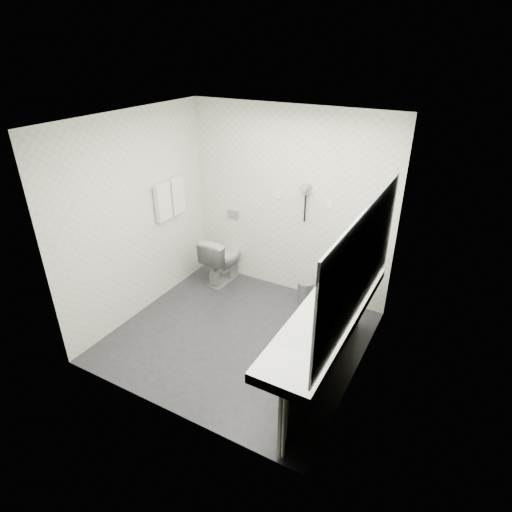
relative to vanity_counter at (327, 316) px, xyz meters
The scene contains 29 objects.
floor 1.39m from the vanity_counter, 169.92° to the left, with size 2.80×2.80×0.00m, color #2B2A2F.
ceiling 2.05m from the vanity_counter, 169.92° to the left, with size 2.80×2.80×0.00m, color white.
wall_back 1.93m from the vanity_counter, 126.87° to the left, with size 2.80×2.80×0.00m, color white.
wall_front 1.64m from the vanity_counter, 135.64° to the right, with size 2.80×2.80×0.00m, color white.
wall_left 2.57m from the vanity_counter, behind, with size 2.60×2.60×0.00m, color white.
wall_right 0.56m from the vanity_counter, 36.03° to the left, with size 2.60×2.60×0.00m, color white.
vanity_counter is the anchor object (origin of this frame).
vanity_panel 0.43m from the vanity_counter, ahead, with size 0.03×2.15×0.75m, color gray.
vanity_post_near 1.12m from the vanity_counter, 86.97° to the right, with size 0.06×0.06×0.75m, color silver.
vanity_post_far 1.12m from the vanity_counter, 86.97° to the left, with size 0.06×0.06×0.75m, color silver.
mirror 0.70m from the vanity_counter, ahead, with size 0.02×2.20×1.05m, color #B2BCC6.
basin_near 0.65m from the vanity_counter, 90.00° to the right, with size 0.40×0.31×0.05m, color white.
basin_far 0.65m from the vanity_counter, 90.00° to the left, with size 0.40×0.31×0.05m, color white.
faucet_near 0.69m from the vanity_counter, 73.30° to the right, with size 0.04×0.04×0.15m, color silver.
faucet_far 0.69m from the vanity_counter, 73.30° to the left, with size 0.04×0.04×0.15m, color silver.
soap_bottle_a 0.17m from the vanity_counter, 13.64° to the left, with size 0.04×0.04×0.09m, color silver.
glass_left 0.28m from the vanity_counter, 53.95° to the left, with size 0.06×0.06×0.10m, color silver.
toilet 2.39m from the vanity_counter, 148.58° to the left, with size 0.39×0.69×0.70m, color white.
flush_plate 2.48m from the vanity_counter, 143.06° to the left, with size 0.18×0.02×0.12m, color #B2B5BA.
pedal_bin 1.59m from the vanity_counter, 119.83° to the left, with size 0.22×0.22×0.30m, color #B2B5BA.
bin_lid 1.53m from the vanity_counter, 119.83° to the left, with size 0.22×0.22×0.01m, color #B2B5BA.
towel_rail 2.69m from the vanity_counter, 163.14° to the left, with size 0.02×0.02×0.62m, color silver.
towel_near 2.59m from the vanity_counter, 166.10° to the left, with size 0.07×0.24×0.48m, color white.
towel_far 2.67m from the vanity_counter, 160.15° to the left, with size 0.07×0.24×0.48m, color white.
dryer_cradle 1.85m from the vanity_counter, 120.76° to the left, with size 0.10×0.04×0.14m, color gray.
dryer_barrel 1.81m from the vanity_counter, 122.01° to the left, with size 0.08×0.08×0.14m, color gray.
dryer_cord 1.76m from the vanity_counter, 121.02° to the left, with size 0.02×0.02×0.35m, color black.
switch_plate_a 2.04m from the vanity_counter, 130.59° to the left, with size 0.09×0.02×0.09m, color white.
switch_plate_b 1.69m from the vanity_counter, 111.13° to the left, with size 0.09×0.02×0.09m, color white.
Camera 1 is at (2.13, -3.44, 3.18)m, focal length 29.61 mm.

